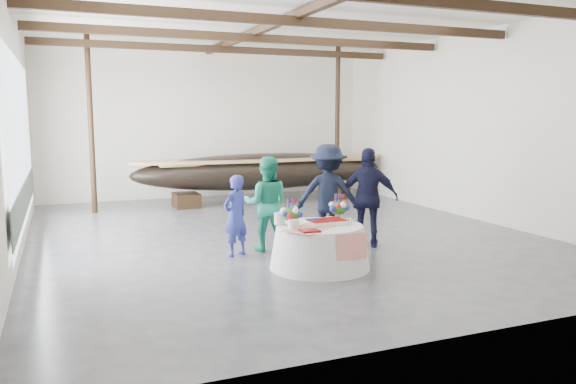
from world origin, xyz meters
name	(u,v)px	position (x,y,z in m)	size (l,w,h in m)	color
floor	(279,233)	(0.00, 0.00, 0.00)	(10.00, 12.00, 0.01)	#3D3D42
wall_back	(208,123)	(0.00, 6.00, 2.25)	(10.00, 0.02, 4.50)	silver
wall_front	(477,140)	(0.00, -6.00, 2.25)	(10.00, 0.02, 4.50)	silver
wall_left	(13,130)	(-5.00, 0.00, 2.25)	(0.02, 12.00, 4.50)	silver
wall_right	(472,126)	(5.00, 0.00, 2.25)	(0.02, 12.00, 4.50)	silver
ceiling	(279,16)	(0.00, 0.00, 4.50)	(10.00, 12.00, 0.01)	white
pavilion_structure	(267,45)	(0.00, 0.74, 4.00)	(9.80, 11.76, 4.50)	black
open_bay	(21,151)	(-4.95, 1.00, 1.83)	(0.03, 7.00, 3.20)	silver
longboat_display	(264,171)	(1.16, 4.19, 0.91)	(7.57, 1.51, 1.42)	black
banquet_table	(320,246)	(-0.35, -2.75, 0.36)	(1.66, 1.66, 0.72)	silver
tabletop_items	(315,215)	(-0.39, -2.62, 0.87)	(1.58, 1.33, 0.40)	red
guest_woman_blue	(236,216)	(-1.41, -1.47, 0.73)	(0.53, 0.35, 1.46)	navy
guest_woman_teal	(267,204)	(-0.75, -1.28, 0.88)	(0.85, 0.67, 1.76)	#1C926E
guest_man_left	(328,195)	(0.52, -1.27, 0.98)	(1.27, 0.73, 1.96)	black
guest_man_right	(369,198)	(1.15, -1.74, 0.95)	(1.11, 0.46, 1.90)	black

